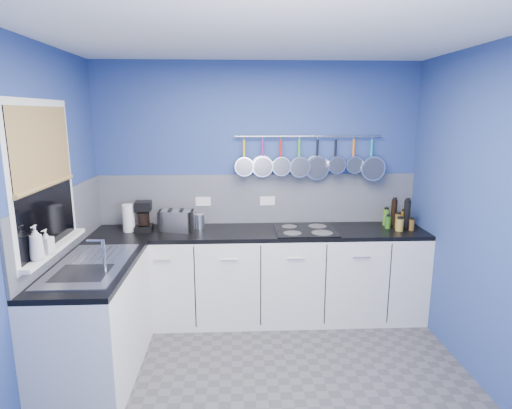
{
  "coord_description": "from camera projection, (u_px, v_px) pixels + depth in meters",
  "views": [
    {
      "loc": [
        -0.21,
        -2.74,
        2.0
      ],
      "look_at": [
        -0.05,
        0.75,
        1.25
      ],
      "focal_mm": 29.82,
      "sensor_mm": 36.0,
      "label": 1
    }
  ],
  "objects": [
    {
      "name": "floor",
      "position": [
        268.0,
        394.0,
        3.11
      ],
      "size": [
        3.2,
        3.0,
        0.02
      ],
      "primitive_type": "cube",
      "color": "#47474C",
      "rests_on": "ground"
    },
    {
      "name": "ceiling",
      "position": [
        270.0,
        28.0,
        2.58
      ],
      "size": [
        3.2,
        3.0,
        0.02
      ],
      "primitive_type": "cube",
      "color": "white",
      "rests_on": "ground"
    },
    {
      "name": "wall_back",
      "position": [
        257.0,
        189.0,
        4.32
      ],
      "size": [
        3.2,
        0.02,
        2.5
      ],
      "primitive_type": "cube",
      "color": "navy",
      "rests_on": "ground"
    },
    {
      "name": "wall_front",
      "position": [
        304.0,
        351.0,
        1.37
      ],
      "size": [
        3.2,
        0.02,
        2.5
      ],
      "primitive_type": "cube",
      "color": "navy",
      "rests_on": "ground"
    },
    {
      "name": "wall_left",
      "position": [
        23.0,
        231.0,
        2.77
      ],
      "size": [
        0.02,
        3.0,
        2.5
      ],
      "primitive_type": "cube",
      "color": "navy",
      "rests_on": "ground"
    },
    {
      "name": "wall_right",
      "position": [
        502.0,
        225.0,
        2.92
      ],
      "size": [
        0.02,
        3.0,
        2.5
      ],
      "primitive_type": "cube",
      "color": "navy",
      "rests_on": "ground"
    },
    {
      "name": "backsplash_back",
      "position": [
        258.0,
        199.0,
        4.32
      ],
      "size": [
        3.2,
        0.02,
        0.5
      ],
      "primitive_type": "cube",
      "color": "gray",
      "rests_on": "wall_back"
    },
    {
      "name": "backsplash_left",
      "position": [
        64.0,
        223.0,
        3.38
      ],
      "size": [
        0.02,
        1.8,
        0.5
      ],
      "primitive_type": "cube",
      "color": "gray",
      "rests_on": "wall_left"
    },
    {
      "name": "cabinet_run_back",
      "position": [
        259.0,
        276.0,
        4.19
      ],
      "size": [
        3.2,
        0.6,
        0.86
      ],
      "primitive_type": "cube",
      "color": "silver",
      "rests_on": "ground"
    },
    {
      "name": "worktop_back",
      "position": [
        259.0,
        232.0,
        4.09
      ],
      "size": [
        3.2,
        0.6,
        0.04
      ],
      "primitive_type": "cube",
      "color": "black",
      "rests_on": "cabinet_run_back"
    },
    {
      "name": "cabinet_run_left",
      "position": [
        96.0,
        323.0,
        3.25
      ],
      "size": [
        0.6,
        1.2,
        0.86
      ],
      "primitive_type": "cube",
      "color": "silver",
      "rests_on": "ground"
    },
    {
      "name": "worktop_left",
      "position": [
        91.0,
        267.0,
        3.16
      ],
      "size": [
        0.6,
        1.2,
        0.04
      ],
      "primitive_type": "cube",
      "color": "black",
      "rests_on": "cabinet_run_left"
    },
    {
      "name": "window_frame",
      "position": [
        44.0,
        179.0,
        3.0
      ],
      "size": [
        0.01,
        1.0,
        1.1
      ],
      "primitive_type": "cube",
      "color": "white",
      "rests_on": "wall_left"
    },
    {
      "name": "window_glass",
      "position": [
        44.0,
        179.0,
        3.0
      ],
      "size": [
        0.01,
        0.9,
        1.0
      ],
      "primitive_type": "cube",
      "color": "black",
      "rests_on": "wall_left"
    },
    {
      "name": "bamboo_blind",
      "position": [
        42.0,
        147.0,
        2.95
      ],
      "size": [
        0.01,
        0.9,
        0.55
      ],
      "primitive_type": "cube",
      "color": "tan",
      "rests_on": "wall_left"
    },
    {
      "name": "window_sill",
      "position": [
        55.0,
        248.0,
        3.11
      ],
      "size": [
        0.1,
        0.98,
        0.03
      ],
      "primitive_type": "cube",
      "color": "white",
      "rests_on": "wall_left"
    },
    {
      "name": "sink_unit",
      "position": [
        91.0,
        264.0,
        3.15
      ],
      "size": [
        0.5,
        0.95,
        0.01
      ],
      "primitive_type": "cube",
      "color": "silver",
      "rests_on": "worktop_left"
    },
    {
      "name": "mixer_tap",
      "position": [
        104.0,
        256.0,
        2.96
      ],
      "size": [
        0.12,
        0.08,
        0.26
      ],
      "primitive_type": null,
      "color": "silver",
      "rests_on": "worktop_left"
    },
    {
      "name": "socket_left",
      "position": [
        203.0,
        202.0,
        4.28
      ],
      "size": [
        0.15,
        0.01,
        0.09
      ],
      "primitive_type": "cube",
      "color": "white",
      "rests_on": "backsplash_back"
    },
    {
      "name": "socket_right",
      "position": [
        267.0,
        201.0,
        4.31
      ],
      "size": [
        0.15,
        0.01,
        0.09
      ],
      "primitive_type": "cube",
      "color": "white",
      "rests_on": "backsplash_back"
    },
    {
      "name": "pot_rail",
      "position": [
        309.0,
        136.0,
        4.17
      ],
      "size": [
        1.45,
        0.02,
        0.02
      ],
      "primitive_type": "cylinder",
      "rotation": [
        0.0,
        1.57,
        0.0
      ],
      "color": "silver",
      "rests_on": "wall_back"
    },
    {
      "name": "soap_bottle_a",
      "position": [
        36.0,
        243.0,
        2.78
      ],
      "size": [
        0.09,
        0.09,
        0.24
      ],
      "primitive_type": "imported",
      "rotation": [
        0.0,
        0.0,
        0.02
      ],
      "color": "white",
      "rests_on": "window_sill"
    },
    {
      "name": "soap_bottle_b",
      "position": [
        46.0,
        242.0,
        2.93
      ],
      "size": [
        0.09,
        0.09,
        0.17
      ],
      "primitive_type": "imported",
      "rotation": [
        0.0,
        0.0,
        -0.2
      ],
      "color": "white",
      "rests_on": "window_sill"
    },
    {
      "name": "paper_towel",
      "position": [
        129.0,
        218.0,
        4.03
      ],
      "size": [
        0.15,
        0.15,
        0.26
      ],
      "primitive_type": "cylinder",
      "rotation": [
        0.0,
        0.0,
        -0.34
      ],
      "color": "white",
      "rests_on": "worktop_back"
    },
    {
      "name": "coffee_maker",
      "position": [
        143.0,
        216.0,
        4.04
      ],
      "size": [
        0.17,
        0.19,
        0.28
      ],
      "primitive_type": null,
      "rotation": [
        0.0,
        0.0,
        0.06
      ],
      "color": "black",
      "rests_on": "worktop_back"
    },
    {
      "name": "toaster",
      "position": [
        176.0,
        221.0,
        4.06
      ],
      "size": [
        0.34,
        0.25,
        0.2
      ],
      "primitive_type": "cube",
      "rotation": [
        0.0,
        0.0,
        -0.29
      ],
      "color": "silver",
      "rests_on": "worktop_back"
    },
    {
      "name": "canister",
      "position": [
        200.0,
        221.0,
        4.14
      ],
      "size": [
        0.1,
        0.1,
        0.14
      ],
      "primitive_type": "cylinder",
      "rotation": [
        0.0,
        0.0,
        0.04
      ],
      "color": "silver",
      "rests_on": "worktop_back"
    },
    {
      "name": "hob",
      "position": [
        305.0,
        230.0,
        4.07
      ],
      "size": [
        0.58,
        0.51,
        0.01
      ],
      "primitive_type": "cube",
      "color": "black",
      "rests_on": "worktop_back"
    },
    {
      "name": "pan_0",
      "position": [
        244.0,
        156.0,
        4.17
      ],
      "size": [
        0.19,
        0.12,
        0.38
      ],
      "primitive_type": null,
      "color": "silver",
      "rests_on": "pot_rail"
    },
    {
      "name": "pan_1",
      "position": [
        262.0,
        157.0,
        4.18
      ],
      "size": [
        0.21,
        0.06,
        0.4
      ],
      "primitive_type": null,
      "color": "silver",
      "rests_on": "pot_rail"
    },
    {
      "name": "pan_2",
      "position": [
        281.0,
        156.0,
        4.19
      ],
      "size": [
        0.19,
        0.11,
        0.38
      ],
      "primitive_type": null,
      "color": "silver",
      "rests_on": "pot_rail"
    },
    {
      "name": "pan_3",
      "position": [
        299.0,
        157.0,
        4.2
      ],
      "size": [
        0.21,
        0.11,
        0.4
      ],
      "primitive_type": null,
      "color": "silver",
      "rests_on": "pot_rail"
    },
    {
      "name": "pan_4",
      "position": [
        317.0,
        158.0,
        4.21
      ],
      "size": [
        0.24,
        0.06,
        0.43
      ],
      "primitive_type": null,
      "color": "silver",
      "rests_on": "pot_rail"
    },
    {
      "name": "pan_5",
      "position": [
        335.0,
        155.0,
        4.21
      ],
      "size": [
        0.17,
        0.12,
        0.36
      ],
      "primitive_type": null,
      "color": "silver",
      "rests_on": "pot_rail"
    },
    {
      "name": "pan_6",
      "position": [
        353.0,
        155.0,
        4.22
      ],
      "size": [
        0.17,
        0.1,
        0.36
      ],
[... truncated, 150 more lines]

